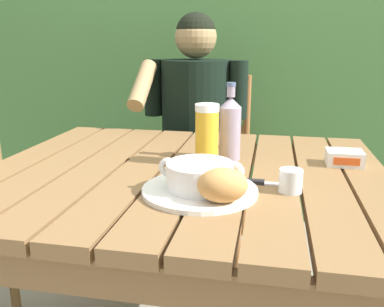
{
  "coord_description": "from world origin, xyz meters",
  "views": [
    {
      "loc": [
        0.24,
        -1.1,
        1.09
      ],
      "look_at": [
        0.04,
        -0.08,
        0.8
      ],
      "focal_mm": 37.89,
      "sensor_mm": 36.0,
      "label": 1
    }
  ],
  "objects_px": {
    "chair_near_diner": "(201,161)",
    "water_glass_small": "(291,181)",
    "person_eating": "(193,124)",
    "soup_bowl": "(200,175)",
    "serving_plate": "(200,190)",
    "bread_roll": "(223,185)",
    "beer_glass": "(207,135)",
    "table_knife": "(263,183)",
    "butter_tub": "(344,158)",
    "beer_bottle": "(230,127)"
  },
  "relations": [
    {
      "from": "serving_plate",
      "to": "bread_roll",
      "type": "height_order",
      "value": "bread_roll"
    },
    {
      "from": "person_eating",
      "to": "beer_glass",
      "type": "relative_size",
      "value": 6.65
    },
    {
      "from": "chair_near_diner",
      "to": "beer_bottle",
      "type": "bearing_deg",
      "value": -73.98
    },
    {
      "from": "beer_bottle",
      "to": "table_knife",
      "type": "xyz_separation_m",
      "value": [
        0.11,
        -0.21,
        -0.1
      ]
    },
    {
      "from": "bread_roll",
      "to": "butter_tub",
      "type": "height_order",
      "value": "bread_roll"
    },
    {
      "from": "bread_roll",
      "to": "water_glass_small",
      "type": "bearing_deg",
      "value": 38.96
    },
    {
      "from": "beer_glass",
      "to": "water_glass_small",
      "type": "distance_m",
      "value": 0.31
    },
    {
      "from": "butter_tub",
      "to": "water_glass_small",
      "type": "bearing_deg",
      "value": -122.62
    },
    {
      "from": "chair_near_diner",
      "to": "serving_plate",
      "type": "bearing_deg",
      "value": -80.28
    },
    {
      "from": "chair_near_diner",
      "to": "table_knife",
      "type": "relative_size",
      "value": 5.59
    },
    {
      "from": "soup_bowl",
      "to": "beer_glass",
      "type": "distance_m",
      "value": 0.24
    },
    {
      "from": "soup_bowl",
      "to": "butter_tub",
      "type": "relative_size",
      "value": 2.05
    },
    {
      "from": "water_glass_small",
      "to": "butter_tub",
      "type": "relative_size",
      "value": 0.55
    },
    {
      "from": "person_eating",
      "to": "serving_plate",
      "type": "relative_size",
      "value": 4.27
    },
    {
      "from": "person_eating",
      "to": "butter_tub",
      "type": "xyz_separation_m",
      "value": [
        0.58,
        -0.6,
        0.04
      ]
    },
    {
      "from": "chair_near_diner",
      "to": "serving_plate",
      "type": "height_order",
      "value": "chair_near_diner"
    },
    {
      "from": "soup_bowl",
      "to": "person_eating",
      "type": "bearing_deg",
      "value": 101.94
    },
    {
      "from": "beer_glass",
      "to": "table_knife",
      "type": "bearing_deg",
      "value": -39.9
    },
    {
      "from": "serving_plate",
      "to": "beer_bottle",
      "type": "relative_size",
      "value": 1.19
    },
    {
      "from": "serving_plate",
      "to": "water_glass_small",
      "type": "bearing_deg",
      "value": 12.44
    },
    {
      "from": "table_knife",
      "to": "chair_near_diner",
      "type": "bearing_deg",
      "value": 108.59
    },
    {
      "from": "butter_tub",
      "to": "beer_bottle",
      "type": "bearing_deg",
      "value": -179.39
    },
    {
      "from": "serving_plate",
      "to": "person_eating",
      "type": "bearing_deg",
      "value": 101.94
    },
    {
      "from": "chair_near_diner",
      "to": "butter_tub",
      "type": "height_order",
      "value": "chair_near_diner"
    },
    {
      "from": "person_eating",
      "to": "soup_bowl",
      "type": "distance_m",
      "value": 0.93
    },
    {
      "from": "water_glass_small",
      "to": "butter_tub",
      "type": "distance_m",
      "value": 0.31
    },
    {
      "from": "chair_near_diner",
      "to": "butter_tub",
      "type": "relative_size",
      "value": 8.73
    },
    {
      "from": "person_eating",
      "to": "beer_bottle",
      "type": "bearing_deg",
      "value": -68.92
    },
    {
      "from": "water_glass_small",
      "to": "bread_roll",
      "type": "bearing_deg",
      "value": -141.04
    },
    {
      "from": "chair_near_diner",
      "to": "bread_roll",
      "type": "bearing_deg",
      "value": -77.85
    },
    {
      "from": "soup_bowl",
      "to": "table_knife",
      "type": "bearing_deg",
      "value": 30.85
    },
    {
      "from": "serving_plate",
      "to": "beer_glass",
      "type": "distance_m",
      "value": 0.25
    },
    {
      "from": "bread_roll",
      "to": "beer_bottle",
      "type": "height_order",
      "value": "beer_bottle"
    },
    {
      "from": "butter_tub",
      "to": "table_knife",
      "type": "xyz_separation_m",
      "value": [
        -0.23,
        -0.22,
        -0.02
      ]
    },
    {
      "from": "person_eating",
      "to": "beer_glass",
      "type": "bearing_deg",
      "value": -75.73
    },
    {
      "from": "chair_near_diner",
      "to": "water_glass_small",
      "type": "distance_m",
      "value": 1.16
    },
    {
      "from": "person_eating",
      "to": "soup_bowl",
      "type": "xyz_separation_m",
      "value": [
        0.19,
        -0.91,
        0.06
      ]
    },
    {
      "from": "chair_near_diner",
      "to": "beer_glass",
      "type": "xyz_separation_m",
      "value": [
        0.17,
        -0.87,
        0.35
      ]
    },
    {
      "from": "bread_roll",
      "to": "beer_bottle",
      "type": "relative_size",
      "value": 0.55
    },
    {
      "from": "serving_plate",
      "to": "table_knife",
      "type": "xyz_separation_m",
      "value": [
        0.15,
        0.09,
        -0.0
      ]
    },
    {
      "from": "bread_roll",
      "to": "chair_near_diner",
      "type": "bearing_deg",
      "value": 102.15
    },
    {
      "from": "chair_near_diner",
      "to": "person_eating",
      "type": "bearing_deg",
      "value": -90.85
    },
    {
      "from": "beer_glass",
      "to": "beer_bottle",
      "type": "relative_size",
      "value": 0.76
    },
    {
      "from": "serving_plate",
      "to": "bread_roll",
      "type": "relative_size",
      "value": 2.15
    },
    {
      "from": "butter_tub",
      "to": "serving_plate",
      "type": "bearing_deg",
      "value": -141.28
    },
    {
      "from": "chair_near_diner",
      "to": "water_glass_small",
      "type": "xyz_separation_m",
      "value": [
        0.41,
        -1.05,
        0.29
      ]
    },
    {
      "from": "butter_tub",
      "to": "bread_roll",
      "type": "bearing_deg",
      "value": -129.77
    },
    {
      "from": "soup_bowl",
      "to": "butter_tub",
      "type": "height_order",
      "value": "soup_bowl"
    },
    {
      "from": "soup_bowl",
      "to": "table_knife",
      "type": "relative_size",
      "value": 1.31
    },
    {
      "from": "serving_plate",
      "to": "table_knife",
      "type": "height_order",
      "value": "serving_plate"
    }
  ]
}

